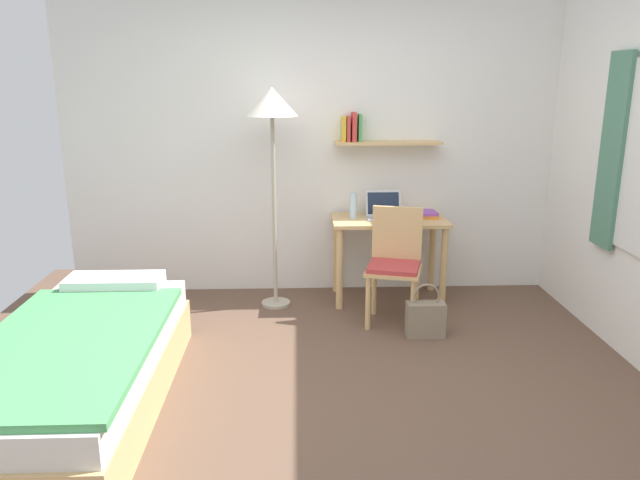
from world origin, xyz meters
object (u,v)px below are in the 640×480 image
Objects in this scene: desk at (389,235)px; desk_chair at (395,261)px; handbag at (425,318)px; standing_lamp at (272,114)px; bed at (78,370)px; water_bottle at (353,205)px; book_stack at (427,214)px; laptop at (384,211)px.

desk is 1.07× the size of desk_chair.
desk is 2.34× the size of handbag.
desk is 1.39m from standing_lamp.
desk is at bearing 40.36° from bed.
bed is 2.35m from standing_lamp.
water_bottle is 0.63m from book_stack.
book_stack is at bearing -0.41° from laptop.
standing_lamp reaches higher than book_stack.
desk_chair is 0.68m from book_stack.
standing_lamp is at bearing -173.72° from desk.
laptop is 0.26m from water_bottle.
bed is 2.52m from water_bottle.
book_stack is (0.37, -0.00, -0.03)m from laptop.
desk_chair is at bearing 31.66° from bed.
desk_chair reaches higher than handbag.
laptop reaches higher than bed.
book_stack is at bearing 78.95° from handbag.
standing_lamp is at bearing -173.51° from book_stack.
laptop reaches higher than book_stack.
desk_chair is 0.50m from handbag.
laptop is at bearing 91.91° from desk_chair.
handbag is (0.47, -0.83, -0.68)m from water_bottle.
desk is (2.02, 1.72, 0.33)m from bed.
bed is 2.27× the size of desk_chair.
desk is 4.46× the size of water_bottle.
water_bottle is (-0.30, 0.04, 0.25)m from desk.
handbag is (2.19, 0.93, -0.10)m from bed.
desk is at bearing -47.13° from laptop.
standing_lamp reaches higher than laptop.
standing_lamp is 1.01m from water_bottle.
desk is at bearing -172.88° from book_stack.
standing_lamp reaches higher than handbag.
water_bottle is at bearing 45.51° from bed.
standing_lamp is 1.95m from handbag.
laptop reaches higher than handbag.
standing_lamp is at bearing -167.89° from water_bottle.
handbag is at bearing -101.05° from book_stack.
standing_lamp reaches higher than desk.
desk_chair is 0.67m from water_bottle.
standing_lamp is at bearing 56.54° from bed.
water_bottle is at bearing 12.11° from standing_lamp.
desk_chair is at bearing -88.09° from laptop.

